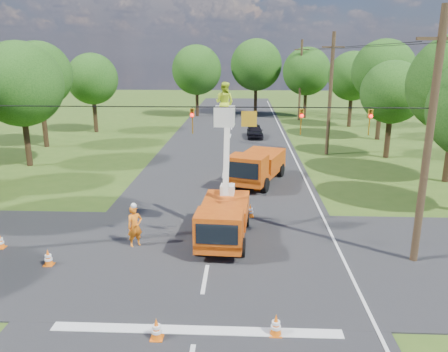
{
  "coord_description": "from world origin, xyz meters",
  "views": [
    {
      "loc": [
        1.4,
        -14.82,
        8.27
      ],
      "look_at": [
        0.48,
        5.38,
        2.6
      ],
      "focal_mm": 35.0,
      "sensor_mm": 36.0,
      "label": 1
    }
  ],
  "objects_px": {
    "pole_right_near": "(429,139)",
    "tree_left_f": "(92,79)",
    "pole_right_far": "(300,80)",
    "tree_right_e": "(353,76)",
    "traffic_cone_1": "(276,325)",
    "tree_right_c": "(392,92)",
    "pole_right_mid": "(330,94)",
    "tree_left_d": "(20,84)",
    "second_truck": "(257,166)",
    "traffic_cone_3": "(257,185)",
    "traffic_cone_0": "(156,329)",
    "traffic_cone_5": "(0,241)",
    "traffic_cone_4": "(48,258)",
    "tree_far_a": "(197,70)",
    "bucket_truck": "(224,208)",
    "traffic_cone_7": "(276,163)",
    "tree_left_e": "(39,75)",
    "traffic_cone_2": "(250,211)",
    "tree_right_d": "(384,71)",
    "tree_far_c": "(307,71)",
    "ground_worker": "(135,226)",
    "distant_car": "(255,131)",
    "tree_far_b": "(256,65)"
  },
  "relations": [
    {
      "from": "traffic_cone_0",
      "to": "traffic_cone_7",
      "type": "bearing_deg",
      "value": 76.59
    },
    {
      "from": "pole_right_mid",
      "to": "tree_left_d",
      "type": "distance_m",
      "value": 24.05
    },
    {
      "from": "bucket_truck",
      "to": "tree_far_c",
      "type": "distance_m",
      "value": 41.55
    },
    {
      "from": "traffic_cone_1",
      "to": "tree_left_d",
      "type": "distance_m",
      "value": 27.36
    },
    {
      "from": "second_truck",
      "to": "tree_right_e",
      "type": "bearing_deg",
      "value": 83.38
    },
    {
      "from": "tree_far_c",
      "to": "traffic_cone_1",
      "type": "bearing_deg",
      "value": -98.49
    },
    {
      "from": "second_truck",
      "to": "traffic_cone_2",
      "type": "bearing_deg",
      "value": -75.62
    },
    {
      "from": "pole_right_near",
      "to": "tree_left_f",
      "type": "distance_m",
      "value": 37.99
    },
    {
      "from": "traffic_cone_1",
      "to": "pole_right_near",
      "type": "relative_size",
      "value": 0.07
    },
    {
      "from": "traffic_cone_7",
      "to": "tree_left_e",
      "type": "relative_size",
      "value": 0.08
    },
    {
      "from": "distant_car",
      "to": "traffic_cone_0",
      "type": "distance_m",
      "value": 33.18
    },
    {
      "from": "tree_far_c",
      "to": "tree_right_e",
      "type": "bearing_deg",
      "value": -58.44
    },
    {
      "from": "traffic_cone_1",
      "to": "traffic_cone_7",
      "type": "bearing_deg",
      "value": 86.06
    },
    {
      "from": "traffic_cone_3",
      "to": "tree_far_b",
      "type": "distance_m",
      "value": 36.26
    },
    {
      "from": "bucket_truck",
      "to": "tree_far_b",
      "type": "bearing_deg",
      "value": 90.08
    },
    {
      "from": "tree_right_c",
      "to": "traffic_cone_7",
      "type": "bearing_deg",
      "value": -158.41
    },
    {
      "from": "bucket_truck",
      "to": "traffic_cone_7",
      "type": "height_order",
      "value": "bucket_truck"
    },
    {
      "from": "tree_right_c",
      "to": "traffic_cone_1",
      "type": "bearing_deg",
      "value": -113.9
    },
    {
      "from": "traffic_cone_1",
      "to": "tree_right_c",
      "type": "relative_size",
      "value": 0.09
    },
    {
      "from": "pole_right_near",
      "to": "traffic_cone_5",
      "type": "bearing_deg",
      "value": 178.84
    },
    {
      "from": "bucket_truck",
      "to": "traffic_cone_5",
      "type": "height_order",
      "value": "bucket_truck"
    },
    {
      "from": "traffic_cone_3",
      "to": "tree_right_c",
      "type": "relative_size",
      "value": 0.09
    },
    {
      "from": "pole_right_mid",
      "to": "tree_left_e",
      "type": "height_order",
      "value": "pole_right_mid"
    },
    {
      "from": "tree_left_d",
      "to": "pole_right_far",
      "type": "bearing_deg",
      "value": 46.77
    },
    {
      "from": "pole_right_far",
      "to": "tree_right_e",
      "type": "bearing_deg",
      "value": -43.33
    },
    {
      "from": "tree_far_a",
      "to": "tree_far_c",
      "type": "distance_m",
      "value": 14.53
    },
    {
      "from": "traffic_cone_2",
      "to": "tree_right_e",
      "type": "bearing_deg",
      "value": 68.37
    },
    {
      "from": "ground_worker",
      "to": "traffic_cone_7",
      "type": "xyz_separation_m",
      "value": [
        7.21,
        14.42,
        -0.58
      ]
    },
    {
      "from": "tree_left_e",
      "to": "pole_right_mid",
      "type": "bearing_deg",
      "value": -4.52
    },
    {
      "from": "traffic_cone_3",
      "to": "tree_right_d",
      "type": "bearing_deg",
      "value": 54.72
    },
    {
      "from": "tree_left_f",
      "to": "traffic_cone_7",
      "type": "bearing_deg",
      "value": -38.23
    },
    {
      "from": "traffic_cone_0",
      "to": "traffic_cone_4",
      "type": "relative_size",
      "value": 1.0
    },
    {
      "from": "tree_left_d",
      "to": "tree_left_e",
      "type": "xyz_separation_m",
      "value": [
        -1.8,
        7.0,
        0.37
      ]
    },
    {
      "from": "traffic_cone_7",
      "to": "tree_right_e",
      "type": "xyz_separation_m",
      "value": [
        9.94,
        19.7,
        5.45
      ]
    },
    {
      "from": "traffic_cone_2",
      "to": "tree_left_f",
      "type": "relative_size",
      "value": 0.08
    },
    {
      "from": "tree_right_c",
      "to": "tree_far_c",
      "type": "height_order",
      "value": "tree_far_c"
    },
    {
      "from": "pole_right_near",
      "to": "tree_left_d",
      "type": "distance_m",
      "value": 27.9
    },
    {
      "from": "pole_right_near",
      "to": "pole_right_far",
      "type": "bearing_deg",
      "value": 90.0
    },
    {
      "from": "distant_car",
      "to": "traffic_cone_0",
      "type": "xyz_separation_m",
      "value": [
        -3.67,
        -32.97,
        -0.31
      ]
    },
    {
      "from": "traffic_cone_2",
      "to": "tree_right_d",
      "type": "distance_m",
      "value": 26.58
    },
    {
      "from": "traffic_cone_4",
      "to": "tree_far_a",
      "type": "relative_size",
      "value": 0.07
    },
    {
      "from": "bucket_truck",
      "to": "distant_car",
      "type": "height_order",
      "value": "bucket_truck"
    },
    {
      "from": "pole_right_far",
      "to": "distant_car",
      "type": "bearing_deg",
      "value": -115.21
    },
    {
      "from": "traffic_cone_4",
      "to": "pole_right_far",
      "type": "relative_size",
      "value": 0.07
    },
    {
      "from": "traffic_cone_3",
      "to": "traffic_cone_1",
      "type": "bearing_deg",
      "value": -89.41
    },
    {
      "from": "traffic_cone_0",
      "to": "traffic_cone_5",
      "type": "bearing_deg",
      "value": 143.49
    },
    {
      "from": "tree_right_c",
      "to": "tree_far_a",
      "type": "distance_m",
      "value": 30.13
    },
    {
      "from": "bucket_truck",
      "to": "tree_left_d",
      "type": "distance_m",
      "value": 20.96
    },
    {
      "from": "tree_far_b",
      "to": "traffic_cone_0",
      "type": "bearing_deg",
      "value": -94.67
    },
    {
      "from": "tree_left_d",
      "to": "tree_left_f",
      "type": "height_order",
      "value": "tree_left_d"
    }
  ]
}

